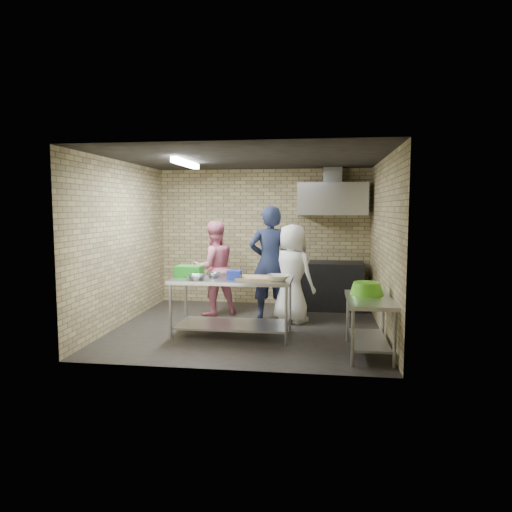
{
  "coord_description": "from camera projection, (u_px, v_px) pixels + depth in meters",
  "views": [
    {
      "loc": [
        1.15,
        -7.35,
        1.93
      ],
      "look_at": [
        0.1,
        0.2,
        1.15
      ],
      "focal_mm": 32.95,
      "sensor_mm": 36.0,
      "label": 1
    }
  ],
  "objects": [
    {
      "name": "fluorescent_fixture",
      "position": [
        186.0,
        163.0,
        7.47
      ],
      "size": [
        0.1,
        1.25,
        0.08
      ],
      "primitive_type": "cube",
      "color": "white",
      "rests_on": "ceiling"
    },
    {
      "name": "stove",
      "position": [
        331.0,
        286.0,
        8.99
      ],
      "size": [
        1.2,
        0.7,
        0.9
      ],
      "primitive_type": "cube",
      "color": "black",
      "rests_on": "floor"
    },
    {
      "name": "ceramic_bowl",
      "position": [
        278.0,
        278.0,
        6.77
      ],
      "size": [
        0.37,
        0.37,
        0.08
      ],
      "primitive_type": "imported",
      "rotation": [
        0.0,
        0.0,
        -0.09
      ],
      "color": "beige",
      "rests_on": "prep_table"
    },
    {
      "name": "right_wall",
      "position": [
        384.0,
        246.0,
        7.17
      ],
      "size": [
        0.06,
        4.0,
        2.7
      ],
      "primitive_type": "cube",
      "color": "tan",
      "rests_on": "ground"
    },
    {
      "name": "range_hood",
      "position": [
        332.0,
        199.0,
        8.87
      ],
      "size": [
        1.3,
        0.6,
        0.6
      ],
      "primitive_type": "cube",
      "color": "silver",
      "rests_on": "back_wall"
    },
    {
      "name": "back_wall",
      "position": [
        263.0,
        237.0,
        9.43
      ],
      "size": [
        4.2,
        0.06,
        2.7
      ],
      "primitive_type": "cube",
      "color": "tan",
      "rests_on": "ground"
    },
    {
      "name": "man_navy",
      "position": [
        270.0,
        263.0,
        8.13
      ],
      "size": [
        0.78,
        0.58,
        1.97
      ],
      "primitive_type": "imported",
      "rotation": [
        0.0,
        0.0,
        3.31
      ],
      "color": "black",
      "rests_on": "floor"
    },
    {
      "name": "left_wall",
      "position": [
        123.0,
        243.0,
        7.75
      ],
      "size": [
        0.06,
        4.0,
        2.7
      ],
      "primitive_type": "cube",
      "color": "tan",
      "rests_on": "ground"
    },
    {
      "name": "bottle_red",
      "position": [
        335.0,
        203.0,
        9.06
      ],
      "size": [
        0.07,
        0.07,
        0.18
      ],
      "primitive_type": "cylinder",
      "color": "#B22619",
      "rests_on": "wall_shelf"
    },
    {
      "name": "front_wall",
      "position": [
        222.0,
        258.0,
        5.49
      ],
      "size": [
        4.2,
        0.06,
        2.7
      ],
      "primitive_type": "cube",
      "color": "tan",
      "rests_on": "ground"
    },
    {
      "name": "cutting_board",
      "position": [
        255.0,
        278.0,
        6.95
      ],
      "size": [
        0.54,
        0.41,
        0.03
      ],
      "primitive_type": "cube",
      "color": "tan",
      "rests_on": "prep_table"
    },
    {
      "name": "bottle_green",
      "position": [
        356.0,
        204.0,
        9.01
      ],
      "size": [
        0.06,
        0.06,
        0.15
      ],
      "primitive_type": "cylinder",
      "color": "green",
      "rests_on": "wall_shelf"
    },
    {
      "name": "mixing_bowl_a",
      "position": [
        196.0,
        277.0,
        6.88
      ],
      "size": [
        0.3,
        0.3,
        0.07
      ],
      "primitive_type": "imported",
      "rotation": [
        0.0,
        0.0,
        -0.09
      ],
      "color": "#B2B5B9",
      "rests_on": "prep_table"
    },
    {
      "name": "ceiling",
      "position": [
        248.0,
        159.0,
        7.32
      ],
      "size": [
        4.2,
        4.2,
        0.0
      ],
      "primitive_type": "plane",
      "rotation": [
        3.14,
        0.0,
        0.0
      ],
      "color": "black",
      "rests_on": "ground"
    },
    {
      "name": "blue_tub",
      "position": [
        234.0,
        275.0,
        6.9
      ],
      "size": [
        0.2,
        0.2,
        0.13
      ],
      "primitive_type": "cube",
      "color": "#1931BB",
      "rests_on": "prep_table"
    },
    {
      "name": "mixing_bowl_b",
      "position": [
        213.0,
        275.0,
        7.1
      ],
      "size": [
        0.23,
        0.23,
        0.07
      ],
      "primitive_type": "imported",
      "rotation": [
        0.0,
        0.0,
        -0.09
      ],
      "color": "#B2B4B9",
      "rests_on": "prep_table"
    },
    {
      "name": "side_counter",
      "position": [
        369.0,
        326.0,
        6.23
      ],
      "size": [
        0.6,
        1.2,
        0.75
      ],
      "primitive_type": "cube",
      "color": "silver",
      "rests_on": "floor"
    },
    {
      "name": "floor",
      "position": [
        248.0,
        328.0,
        7.6
      ],
      "size": [
        4.2,
        4.2,
        0.0
      ],
      "primitive_type": "plane",
      "color": "black",
      "rests_on": "ground"
    },
    {
      "name": "hood_duct",
      "position": [
        333.0,
        175.0,
        8.98
      ],
      "size": [
        0.35,
        0.3,
        0.3
      ],
      "primitive_type": "cube",
      "color": "#A5A8AD",
      "rests_on": "back_wall"
    },
    {
      "name": "woman_white",
      "position": [
        292.0,
        273.0,
        7.92
      ],
      "size": [
        0.97,
        0.89,
        1.66
      ],
      "primitive_type": "imported",
      "rotation": [
        0.0,
        0.0,
        2.54
      ],
      "color": "white",
      "rests_on": "floor"
    },
    {
      "name": "green_crate",
      "position": [
        189.0,
        271.0,
        7.22
      ],
      "size": [
        0.39,
        0.3,
        0.16
      ],
      "primitive_type": "cube",
      "color": "green",
      "rests_on": "prep_table"
    },
    {
      "name": "green_basin",
      "position": [
        367.0,
        288.0,
        6.43
      ],
      "size": [
        0.46,
        0.46,
        0.17
      ],
      "primitive_type": null,
      "color": "#59C626",
      "rests_on": "side_counter"
    },
    {
      "name": "woman_pink",
      "position": [
        214.0,
        268.0,
        8.44
      ],
      "size": [
        1.04,
        0.99,
        1.7
      ],
      "primitive_type": "imported",
      "rotation": [
        0.0,
        0.0,
        3.71
      ],
      "color": "#D5718A",
      "rests_on": "floor"
    },
    {
      "name": "wall_shelf",
      "position": [
        348.0,
        209.0,
        9.04
      ],
      "size": [
        0.8,
        0.2,
        0.04
      ],
      "primitive_type": "cube",
      "color": "#3F2B19",
      "rests_on": "back_wall"
    },
    {
      "name": "prep_table",
      "position": [
        233.0,
        307.0,
        7.06
      ],
      "size": [
        1.78,
        0.89,
        0.89
      ],
      "primitive_type": "cube",
      "color": "#A9ACB0",
      "rests_on": "floor"
    }
  ]
}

